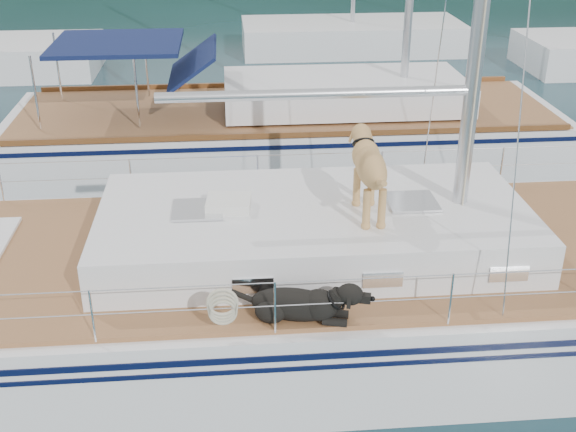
{
  "coord_description": "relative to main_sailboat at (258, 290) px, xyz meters",
  "views": [
    {
      "loc": [
        -0.2,
        -7.84,
        5.5
      ],
      "look_at": [
        0.5,
        0.2,
        1.6
      ],
      "focal_mm": 45.0,
      "sensor_mm": 36.0,
      "label": 1
    }
  ],
  "objects": [
    {
      "name": "neighbor_sailboat",
      "position": [
        0.97,
        6.15,
        -0.05
      ],
      "size": [
        11.0,
        3.5,
        13.3
      ],
      "color": "white",
      "rests_on": "ground"
    },
    {
      "name": "bg_boat_center",
      "position": [
        3.9,
        16.01,
        -0.23
      ],
      "size": [
        7.2,
        3.0,
        11.65
      ],
      "color": "white",
      "rests_on": "ground"
    },
    {
      "name": "main_sailboat",
      "position": [
        0.0,
        0.0,
        0.0
      ],
      "size": [
        12.0,
        3.8,
        14.01
      ],
      "color": "white",
      "rests_on": "ground"
    },
    {
      "name": "ground",
      "position": [
        -0.1,
        0.01,
        -0.68
      ],
      "size": [
        120.0,
        120.0,
        0.0
      ],
      "primitive_type": "plane",
      "color": "black",
      "rests_on": "ground"
    }
  ]
}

